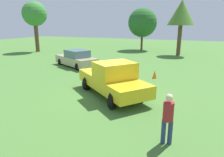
{
  "coord_description": "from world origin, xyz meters",
  "views": [
    {
      "loc": [
        9.21,
        4.1,
        3.6
      ],
      "look_at": [
        0.04,
        0.11,
        0.9
      ],
      "focal_mm": 32.47,
      "sensor_mm": 36.0,
      "label": 1
    }
  ],
  "objects_px": {
    "person_bystander": "(168,117)",
    "tree_side": "(142,23)",
    "tree_far_center": "(182,13)",
    "pickup_truck": "(113,79)",
    "tree_back_left": "(35,15)",
    "traffic_cone": "(155,74)",
    "sedan_near": "(76,59)"
  },
  "relations": [
    {
      "from": "tree_far_center",
      "to": "tree_side",
      "type": "distance_m",
      "value": 6.31
    },
    {
      "from": "person_bystander",
      "to": "tree_side",
      "type": "distance_m",
      "value": 23.73
    },
    {
      "from": "tree_back_left",
      "to": "tree_far_center",
      "type": "height_order",
      "value": "tree_back_left"
    },
    {
      "from": "pickup_truck",
      "to": "sedan_near",
      "type": "bearing_deg",
      "value": -5.87
    },
    {
      "from": "sedan_near",
      "to": "traffic_cone",
      "type": "height_order",
      "value": "sedan_near"
    },
    {
      "from": "person_bystander",
      "to": "tree_far_center",
      "type": "bearing_deg",
      "value": -8.59
    },
    {
      "from": "pickup_truck",
      "to": "tree_back_left",
      "type": "xyz_separation_m",
      "value": [
        -11.91,
        -16.13,
        3.85
      ]
    },
    {
      "from": "tree_back_left",
      "to": "sedan_near",
      "type": "bearing_deg",
      "value": 58.58
    },
    {
      "from": "tree_far_center",
      "to": "tree_back_left",
      "type": "bearing_deg",
      "value": -77.06
    },
    {
      "from": "traffic_cone",
      "to": "tree_back_left",
      "type": "bearing_deg",
      "value": -113.48
    },
    {
      "from": "tree_side",
      "to": "tree_back_left",
      "type": "bearing_deg",
      "value": -59.49
    },
    {
      "from": "pickup_truck",
      "to": "person_bystander",
      "type": "xyz_separation_m",
      "value": [
        3.32,
        3.22,
        -0.01
      ]
    },
    {
      "from": "tree_back_left",
      "to": "traffic_cone",
      "type": "relative_size",
      "value": 11.66
    },
    {
      "from": "traffic_cone",
      "to": "sedan_near",
      "type": "bearing_deg",
      "value": -100.36
    },
    {
      "from": "pickup_truck",
      "to": "tree_side",
      "type": "height_order",
      "value": "tree_side"
    },
    {
      "from": "sedan_near",
      "to": "person_bystander",
      "type": "xyz_separation_m",
      "value": [
        9.0,
        9.16,
        0.26
      ]
    },
    {
      "from": "pickup_truck",
      "to": "tree_far_center",
      "type": "xyz_separation_m",
      "value": [
        -15.97,
        1.53,
        3.83
      ]
    },
    {
      "from": "traffic_cone",
      "to": "pickup_truck",
      "type": "bearing_deg",
      "value": -15.51
    },
    {
      "from": "pickup_truck",
      "to": "person_bystander",
      "type": "relative_size",
      "value": 2.98
    },
    {
      "from": "pickup_truck",
      "to": "tree_back_left",
      "type": "bearing_deg",
      "value": 1.43
    },
    {
      "from": "pickup_truck",
      "to": "person_bystander",
      "type": "bearing_deg",
      "value": 171.95
    },
    {
      "from": "tree_far_center",
      "to": "tree_side",
      "type": "height_order",
      "value": "tree_far_center"
    },
    {
      "from": "tree_far_center",
      "to": "tree_side",
      "type": "xyz_separation_m",
      "value": [
        -3.19,
        -5.35,
        -0.99
      ]
    },
    {
      "from": "sedan_near",
      "to": "tree_back_left",
      "type": "distance_m",
      "value": 12.63
    },
    {
      "from": "person_bystander",
      "to": "tree_back_left",
      "type": "relative_size",
      "value": 0.25
    },
    {
      "from": "person_bystander",
      "to": "tree_far_center",
      "type": "relative_size",
      "value": 0.26
    },
    {
      "from": "sedan_near",
      "to": "tree_side",
      "type": "relative_size",
      "value": 0.83
    },
    {
      "from": "tree_side",
      "to": "traffic_cone",
      "type": "relative_size",
      "value": 10.45
    },
    {
      "from": "pickup_truck",
      "to": "sedan_near",
      "type": "distance_m",
      "value": 8.22
    },
    {
      "from": "person_bystander",
      "to": "tree_side",
      "type": "bearing_deg",
      "value": 3.8
    },
    {
      "from": "pickup_truck",
      "to": "tree_far_center",
      "type": "relative_size",
      "value": 0.78
    },
    {
      "from": "tree_back_left",
      "to": "tree_side",
      "type": "relative_size",
      "value": 1.12
    }
  ]
}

